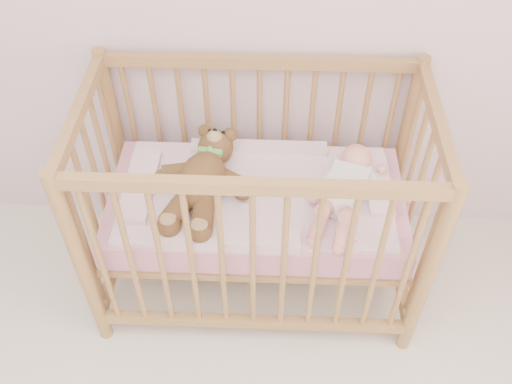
# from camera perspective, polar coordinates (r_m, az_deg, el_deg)

# --- Properties ---
(crib) EXTENTS (1.36, 0.76, 1.00)m
(crib) POSITION_cam_1_polar(r_m,az_deg,el_deg) (2.39, 0.05, -1.12)
(crib) COLOR #A57A46
(crib) RESTS_ON floor
(mattress) EXTENTS (1.22, 0.62, 0.13)m
(mattress) POSITION_cam_1_polar(r_m,az_deg,el_deg) (2.40, 0.05, -1.36)
(mattress) COLOR pink
(mattress) RESTS_ON crib
(blanket) EXTENTS (1.10, 0.58, 0.06)m
(blanket) POSITION_cam_1_polar(r_m,az_deg,el_deg) (2.34, 0.05, -0.13)
(blanket) COLOR pink
(blanket) RESTS_ON mattress
(baby) EXTENTS (0.45, 0.63, 0.14)m
(baby) POSITION_cam_1_polar(r_m,az_deg,el_deg) (2.29, 8.96, 0.55)
(baby) COLOR silver
(baby) RESTS_ON blanket
(teddy_bear) EXTENTS (0.52, 0.67, 0.17)m
(teddy_bear) POSITION_cam_1_polar(r_m,az_deg,el_deg) (2.28, -5.44, 1.13)
(teddy_bear) COLOR brown
(teddy_bear) RESTS_ON blanket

